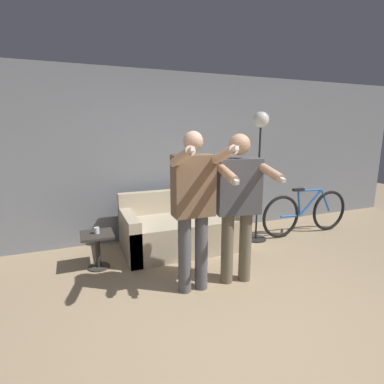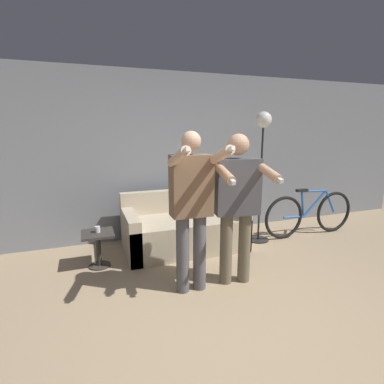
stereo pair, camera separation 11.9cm
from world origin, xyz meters
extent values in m
plane|color=tan|center=(0.00, 0.00, 0.00)|extent=(16.00, 16.00, 0.00)
cube|color=gray|center=(0.00, 2.60, 1.30)|extent=(10.00, 0.05, 2.60)
cube|color=beige|center=(0.16, 1.93, 0.23)|extent=(1.72, 0.93, 0.47)
cube|color=beige|center=(0.16, 2.33, 0.64)|extent=(1.72, 0.14, 0.34)
cube|color=beige|center=(-0.62, 1.93, 0.30)|extent=(0.16, 0.93, 0.61)
cube|color=beige|center=(0.94, 1.93, 0.30)|extent=(0.16, 0.93, 0.61)
cylinder|color=#56565B|center=(-0.24, 0.79, 0.42)|extent=(0.14, 0.14, 0.84)
cylinder|color=#56565B|center=(-0.05, 0.79, 0.42)|extent=(0.14, 0.14, 0.84)
cube|color=brown|center=(-0.14, 0.79, 1.16)|extent=(0.43, 0.23, 0.63)
sphere|color=#D8AD8C|center=(-0.14, 0.79, 1.61)|extent=(0.20, 0.20, 0.20)
cylinder|color=#D8AD8C|center=(-0.35, 0.56, 1.48)|extent=(0.10, 0.51, 0.24)
cube|color=white|center=(-0.36, 0.32, 1.55)|extent=(0.04, 0.13, 0.07)
cylinder|color=#D8AD8C|center=(0.05, 0.55, 1.48)|extent=(0.10, 0.51, 0.24)
cube|color=white|center=(0.05, 0.31, 1.55)|extent=(0.04, 0.13, 0.07)
cylinder|color=#6B604C|center=(0.28, 0.81, 0.41)|extent=(0.14, 0.14, 0.81)
cylinder|color=#6B604C|center=(0.49, 0.77, 0.41)|extent=(0.14, 0.14, 0.81)
cube|color=#4C4C51|center=(0.39, 0.79, 1.12)|extent=(0.51, 0.29, 0.61)
sphere|color=tan|center=(0.39, 0.79, 1.57)|extent=(0.23, 0.23, 0.23)
cylinder|color=tan|center=(0.12, 0.58, 1.31)|extent=(0.17, 0.52, 0.17)
cube|color=white|center=(0.08, 0.34, 1.27)|extent=(0.05, 0.13, 0.05)
cylinder|color=tan|center=(0.58, 0.51, 1.31)|extent=(0.17, 0.52, 0.17)
cube|color=white|center=(0.54, 0.27, 1.27)|extent=(0.05, 0.13, 0.05)
ellipsoid|color=#B7AD9E|center=(0.63, 2.33, 0.89)|extent=(0.37, 0.13, 0.16)
sphere|color=#B7AD9E|center=(0.79, 2.33, 0.94)|extent=(0.11, 0.11, 0.11)
ellipsoid|color=#B7AD9E|center=(0.44, 2.35, 0.83)|extent=(0.21, 0.04, 0.04)
cone|color=#B7AD9E|center=(0.77, 2.31, 0.98)|extent=(0.03, 0.03, 0.03)
cone|color=#B7AD9E|center=(0.77, 2.35, 0.98)|extent=(0.03, 0.03, 0.03)
cylinder|color=black|center=(1.36, 1.84, 0.01)|extent=(0.33, 0.33, 0.02)
cylinder|color=black|center=(1.36, 1.84, 0.90)|extent=(0.03, 0.03, 1.79)
sphere|color=white|center=(1.36, 1.84, 1.87)|extent=(0.23, 0.23, 0.23)
cylinder|color=#38332D|center=(-1.06, 1.73, 0.01)|extent=(0.27, 0.27, 0.02)
cylinder|color=#38332D|center=(-1.06, 1.73, 0.21)|extent=(0.06, 0.06, 0.43)
cube|color=#38332D|center=(-1.06, 1.73, 0.44)|extent=(0.39, 0.39, 0.03)
cylinder|color=silver|center=(-1.06, 1.73, 0.49)|extent=(0.07, 0.07, 0.08)
torus|color=black|center=(2.78, 1.77, 0.35)|extent=(0.70, 0.05, 0.70)
torus|color=black|center=(1.77, 1.77, 0.35)|extent=(0.70, 0.05, 0.70)
cylinder|color=blue|center=(2.37, 1.77, 0.53)|extent=(0.44, 0.04, 0.43)
cylinder|color=blue|center=(2.12, 1.77, 0.54)|extent=(0.11, 0.04, 0.43)
cylinder|color=blue|center=(2.33, 1.77, 0.74)|extent=(0.49, 0.04, 0.05)
cylinder|color=blue|center=(1.96, 1.77, 0.34)|extent=(0.39, 0.04, 0.05)
cylinder|color=blue|center=(2.68, 1.77, 0.54)|extent=(0.24, 0.04, 0.40)
cube|color=black|center=(2.09, 1.77, 0.77)|extent=(0.20, 0.07, 0.04)
camera|label=1|loc=(-1.27, -2.00, 1.73)|focal=28.00mm
camera|label=2|loc=(-1.16, -2.04, 1.73)|focal=28.00mm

